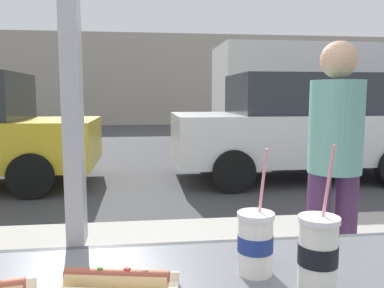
{
  "coord_description": "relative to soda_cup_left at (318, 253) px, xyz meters",
  "views": [
    {
      "loc": [
        0.2,
        -1.08,
        1.43
      ],
      "look_at": [
        0.61,
        2.24,
        1.02
      ],
      "focal_mm": 37.2,
      "sensor_mm": 36.0,
      "label": 1
    }
  ],
  "objects": [
    {
      "name": "pedestrian",
      "position": [
        0.79,
        1.48,
        -0.04
      ],
      "size": [
        0.32,
        0.32,
        1.63
      ],
      "color": "#492A51",
      "rests_on": "sidewalk_strip"
    },
    {
      "name": "parked_car_white",
      "position": [
        2.25,
        5.78,
        -0.19
      ],
      "size": [
        4.17,
        2.04,
        1.78
      ],
      "color": "silver",
      "rests_on": "ground"
    },
    {
      "name": "soda_cup_left",
      "position": [
        0.0,
        0.0,
        0.0
      ],
      "size": [
        0.09,
        0.09,
        0.33
      ],
      "color": "white",
      "rests_on": "window_counter"
    },
    {
      "name": "hotdog_tray_far",
      "position": [
        -0.43,
        0.06,
        -0.07
      ],
      "size": [
        0.28,
        0.14,
        0.05
      ],
      "color": "beige",
      "rests_on": "window_counter"
    },
    {
      "name": "building_facade_far",
      "position": [
        -0.57,
        19.12,
        1.09
      ],
      "size": [
        28.0,
        1.2,
        4.36
      ],
      "primitive_type": "cube",
      "color": "#A89E8E",
      "rests_on": "ground"
    },
    {
      "name": "ground_plane",
      "position": [
        -0.57,
        8.3,
        -1.09
      ],
      "size": [
        60.0,
        60.0,
        0.0
      ],
      "primitive_type": "plane",
      "color": "#424244"
    },
    {
      "name": "soda_cup_right",
      "position": [
        -0.11,
        0.11,
        -0.01
      ],
      "size": [
        0.09,
        0.09,
        0.31
      ],
      "color": "white",
      "rests_on": "window_counter"
    },
    {
      "name": "box_truck",
      "position": [
        4.9,
        9.85,
        0.44
      ],
      "size": [
        6.64,
        2.44,
        2.76
      ],
      "color": "silver",
      "rests_on": "ground"
    }
  ]
}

